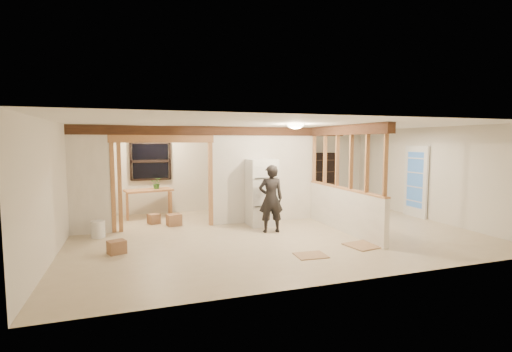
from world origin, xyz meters
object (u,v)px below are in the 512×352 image
object	(u,v)px
shop_vac	(86,219)
bookshelf	(321,179)
refrigerator	(262,192)
work_table	(149,203)
woman	(271,199)

from	to	relation	value
shop_vac	bookshelf	size ratio (longest dim) A/B	0.32
bookshelf	refrigerator	bearing A→B (deg)	-142.45
refrigerator	bookshelf	distance (m)	3.66
refrigerator	work_table	bearing A→B (deg)	144.89
work_table	shop_vac	bearing A→B (deg)	-155.25
refrigerator	shop_vac	distance (m)	4.28
work_table	bookshelf	size ratio (longest dim) A/B	0.72
work_table	woman	bearing A→B (deg)	-57.52
woman	work_table	world-z (taller)	woman
woman	bookshelf	bearing A→B (deg)	-127.21
refrigerator	work_table	xyz separation A→B (m)	(-2.67, 1.88, -0.44)
shop_vac	work_table	bearing A→B (deg)	36.75
work_table	refrigerator	bearing A→B (deg)	-47.11
refrigerator	work_table	world-z (taller)	refrigerator
refrigerator	woman	distance (m)	0.79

